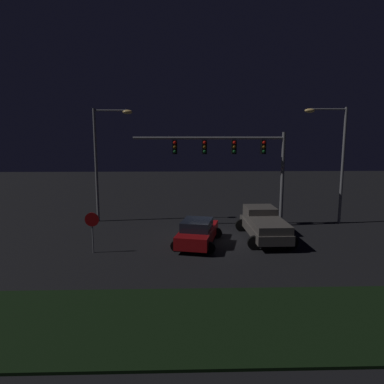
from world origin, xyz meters
TOP-DOWN VIEW (x-y plane):
  - ground_plane at (0.00, 0.00)m, footprint 80.00×80.00m
  - grass_median at (0.00, -9.95)m, footprint 27.68×5.14m
  - pickup_truck at (3.28, -0.06)m, footprint 2.95×5.45m
  - car_sedan at (-0.82, -1.15)m, footprint 3.12×4.70m
  - traffic_signal_gantry at (1.86, 3.08)m, footprint 10.32×0.56m
  - street_lamp_left at (-7.33, 4.76)m, footprint 2.81×0.44m
  - street_lamp_right at (9.01, 3.64)m, footprint 3.00×0.44m
  - stop_sign at (-6.54, -2.44)m, footprint 0.76×0.08m

SIDE VIEW (x-z plane):
  - ground_plane at x=0.00m, z-range 0.00..0.00m
  - grass_median at x=0.00m, z-range 0.00..0.10m
  - car_sedan at x=-0.82m, z-range -0.02..1.49m
  - pickup_truck at x=3.28m, z-range 0.10..1.90m
  - stop_sign at x=-6.54m, z-range 0.45..2.68m
  - traffic_signal_gantry at x=1.86m, z-range 1.78..8.28m
  - street_lamp_left at x=-7.33m, z-range 1.08..9.24m
  - street_lamp_right at x=9.01m, z-range 1.10..9.29m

